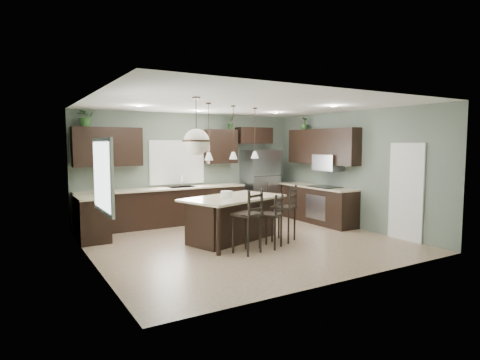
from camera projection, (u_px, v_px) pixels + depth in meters
name	position (u px, v px, depth m)	size (l,w,h in m)	color
ground	(246.00, 242.00, 8.26)	(6.00, 6.00, 0.00)	#9E8466
pantry_door	(406.00, 192.00, 8.35)	(0.04, 0.82, 2.04)	white
window_back	(177.00, 162.00, 10.27)	(1.35, 0.02, 1.00)	white
window_left	(102.00, 176.00, 5.93)	(0.02, 1.10, 1.00)	white
left_return_cabs	(92.00, 220.00, 8.31)	(0.60, 0.90, 0.90)	black
left_return_countertop	(92.00, 197.00, 8.28)	(0.66, 0.96, 0.04)	beige
back_lower_cabs	(165.00, 208.00, 9.89)	(4.20, 0.60, 0.90)	black
back_countertop	(165.00, 189.00, 9.83)	(4.20, 0.66, 0.04)	beige
sink_inset	(182.00, 187.00, 10.06)	(0.70, 0.45, 0.01)	gray
faucet	(182.00, 181.00, 10.02)	(0.02, 0.02, 0.28)	silver
back_upper_left	(108.00, 147.00, 9.21)	(1.55, 0.34, 0.90)	black
back_upper_right	(221.00, 146.00, 10.70)	(0.85, 0.34, 0.90)	black
fridge_header	(254.00, 136.00, 11.21)	(1.05, 0.34, 0.45)	black
right_lower_cabs	(317.00, 205.00, 10.34)	(0.60, 2.35, 0.90)	black
right_countertop	(317.00, 187.00, 10.29)	(0.66, 2.35, 0.04)	beige
cooktop	(324.00, 187.00, 10.05)	(0.58, 0.75, 0.02)	black
wall_oven_front	(315.00, 207.00, 9.95)	(0.01, 0.72, 0.60)	gray
right_upper_cabs	(322.00, 147.00, 10.27)	(0.34, 2.35, 0.90)	black
microwave	(328.00, 163.00, 10.05)	(0.40, 0.75, 0.40)	gray
refrigerator	(260.00, 183.00, 11.19)	(0.90, 0.74, 1.85)	#9898A0
kitchen_island	(233.00, 219.00, 8.33)	(2.12, 1.20, 0.92)	black
serving_dish	(227.00, 194.00, 8.13)	(0.24, 0.24, 0.14)	silver
bar_stool_left	(247.00, 221.00, 7.37)	(0.44, 0.44, 1.20)	black
bar_stool_center	(271.00, 221.00, 7.76)	(0.40, 0.40, 1.07)	black
bar_stool_right	(284.00, 213.00, 8.28)	(0.44, 0.44, 1.17)	black
pendant_left	(209.00, 132.00, 7.64)	(0.17, 0.17, 1.10)	white
pendant_center	(233.00, 132.00, 8.16)	(0.17, 0.17, 1.10)	white
pendant_right	(255.00, 133.00, 8.69)	(0.17, 0.17, 1.10)	silver
chandelier	(196.00, 126.00, 6.69)	(0.48, 0.48, 0.97)	beige
plant_back_left	(86.00, 116.00, 8.89)	(0.42, 0.36, 0.46)	#2C5A27
plant_back_right	(231.00, 122.00, 10.77)	(0.21, 0.17, 0.39)	#294D21
plant_right_wall	(304.00, 123.00, 10.78)	(0.19, 0.19, 0.34)	#2A5525
room_shell	(246.00, 160.00, 8.11)	(6.00, 6.00, 6.00)	slate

